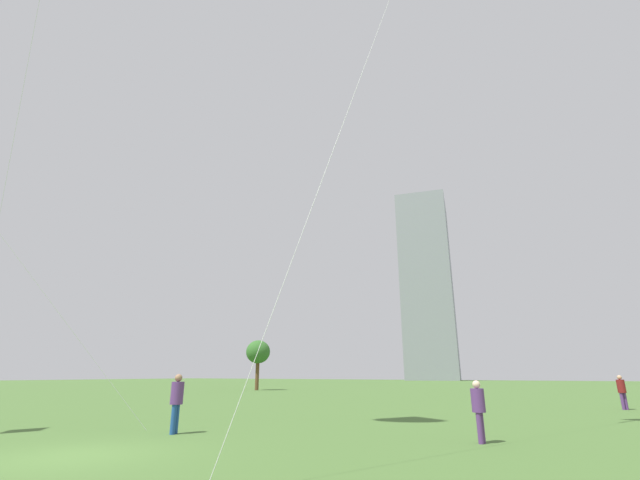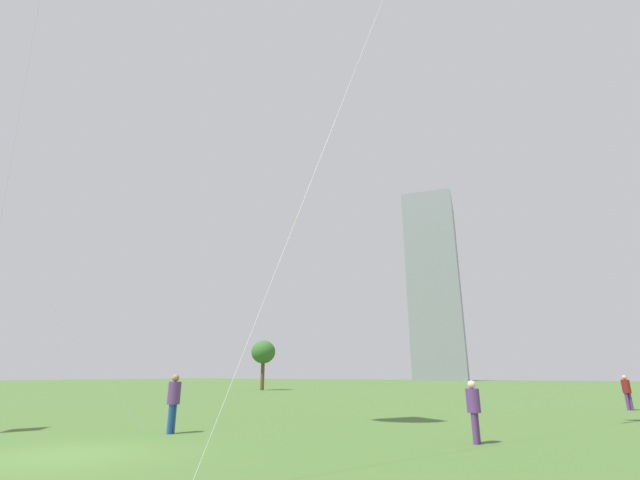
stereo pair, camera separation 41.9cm
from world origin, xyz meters
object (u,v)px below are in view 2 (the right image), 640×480
(person_standing_1, at_px, (627,390))
(park_tree_0, at_px, (263,352))
(distant_highrise_0, at_px, (435,287))
(person_standing_0, at_px, (474,407))
(person_standing_2, at_px, (174,399))

(person_standing_1, relative_size, park_tree_0, 0.31)
(person_standing_1, height_order, distant_highrise_0, distant_highrise_0)
(park_tree_0, bearing_deg, person_standing_1, -20.98)
(person_standing_0, bearing_deg, person_standing_1, -9.96)
(person_standing_0, xyz_separation_m, person_standing_1, (4.51, 16.30, 0.07))
(person_standing_1, xyz_separation_m, person_standing_2, (-13.53, -19.18, 0.03))
(person_standing_0, relative_size, person_standing_1, 0.93)
(person_standing_1, relative_size, person_standing_2, 0.97)
(person_standing_2, relative_size, distant_highrise_0, 0.03)
(person_standing_1, distance_m, park_tree_0, 38.40)
(person_standing_0, bearing_deg, person_standing_2, 113.16)
(person_standing_0, relative_size, distant_highrise_0, 0.03)
(park_tree_0, bearing_deg, person_standing_0, -43.87)
(person_standing_2, distance_m, park_tree_0, 39.80)
(park_tree_0, relative_size, distant_highrise_0, 0.10)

